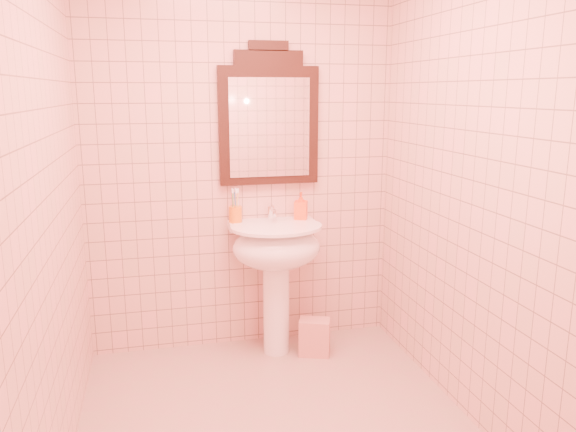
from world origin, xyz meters
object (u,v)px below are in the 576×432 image
object	(u,v)px
mirror	(269,119)
soap_dispenser	(301,206)
pedestal_sink	(276,256)
toothbrush_cup	(235,214)
towel	(314,337)

from	to	relation	value
mirror	soap_dispenser	world-z (taller)	mirror
pedestal_sink	soap_dispenser	xyz separation A→B (m)	(0.20, 0.13, 0.29)
mirror	toothbrush_cup	distance (m)	0.64
mirror	towel	distance (m)	1.44
mirror	soap_dispenser	bearing A→B (deg)	-19.66
soap_dispenser	towel	xyz separation A→B (m)	(0.04, -0.22, -0.83)
pedestal_sink	toothbrush_cup	xyz separation A→B (m)	(-0.24, 0.14, 0.26)
toothbrush_cup	soap_dispenser	world-z (taller)	toothbrush_cup
mirror	towel	size ratio (longest dim) A/B	3.75
mirror	towel	world-z (taller)	mirror
toothbrush_cup	pedestal_sink	bearing A→B (deg)	-31.31
mirror	towel	xyz separation A→B (m)	(0.23, -0.29, -1.39)
toothbrush_cup	soap_dispenser	bearing A→B (deg)	-1.67
pedestal_sink	soap_dispenser	size ratio (longest dim) A/B	4.83
mirror	towel	bearing A→B (deg)	-51.38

